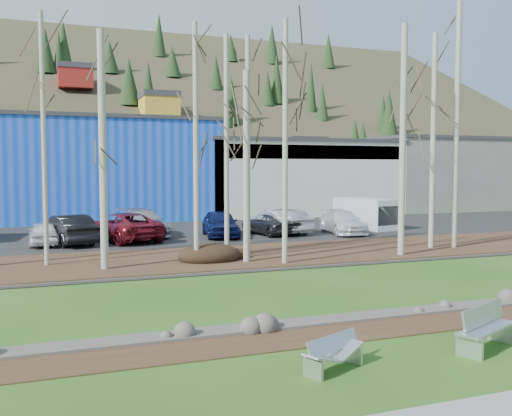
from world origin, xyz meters
name	(u,v)px	position (x,y,z in m)	size (l,w,h in m)	color
ground	(480,345)	(0.00, 0.00, 0.00)	(200.00, 200.00, 0.00)	#274E17
dirt_strip	(425,322)	(0.00, 2.10, 0.01)	(80.00, 1.80, 0.03)	#382616
near_bank_rocks	(404,314)	(0.00, 3.10, 0.00)	(80.00, 0.80, 0.50)	#47423D
river	(336,287)	(0.00, 7.20, 0.00)	(80.00, 8.00, 0.90)	#122030
far_bank_rocks	(290,268)	(0.00, 11.30, 0.00)	(80.00, 0.80, 0.46)	#47423D
far_bank	(263,255)	(0.00, 14.50, 0.07)	(80.00, 7.00, 0.15)	#382616
parking_lot	(205,232)	(0.00, 25.00, 0.07)	(80.00, 14.00, 0.14)	black
building_blue	(92,169)	(-6.00, 39.00, 4.16)	(20.40, 12.24, 8.30)	blue
building_white	(289,177)	(12.00, 38.98, 3.41)	(18.36, 12.24, 6.80)	beige
building_grey	(429,174)	(28.00, 39.00, 3.66)	(14.28, 12.24, 7.30)	slate
hillside	(107,85)	(0.00, 84.00, 17.50)	(160.00, 72.00, 35.00)	#322C1F
bench_intact	(485,327)	(-0.07, -0.22, 0.50)	(2.08, 1.36, 1.01)	#BBBEC0
bench_damaged	(333,353)	(-4.07, -0.24, 0.36)	(1.65, 1.10, 0.70)	#BBBEC0
dirt_mound	(209,254)	(-2.92, 13.53, 0.43)	(2.83, 2.00, 0.55)	black
birch_1	(44,140)	(-9.68, 14.82, 5.42)	(0.20, 0.20, 10.55)	beige
birch_2	(103,150)	(-7.47, 13.00, 4.94)	(0.31, 0.31, 9.58)	beige
birch_3	(196,144)	(-3.62, 13.08, 5.26)	(0.22, 0.22, 10.22)	beige
birch_4	(246,167)	(-1.46, 12.71, 4.29)	(0.28, 0.28, 8.28)	beige
birch_5	(248,146)	(-0.70, 14.67, 5.26)	(0.23, 0.23, 10.22)	beige
birch_6	(285,142)	(-0.04, 11.76, 5.33)	(0.23, 0.23, 10.36)	beige
birch_7	(403,141)	(6.04, 12.02, 5.51)	(0.30, 0.30, 10.72)	beige
birch_8	(433,142)	(8.95, 13.60, 5.59)	(0.26, 0.26, 10.88)	beige
birch_9	(457,126)	(10.10, 13.24, 6.39)	(0.27, 0.27, 12.47)	beige
birch_10	(227,146)	(-1.75, 14.67, 5.26)	(0.23, 0.23, 10.22)	beige
car_0	(44,233)	(-9.80, 21.50, 0.78)	(1.51, 3.75, 1.28)	white
car_1	(68,229)	(-8.59, 21.47, 0.94)	(1.69, 4.85, 1.60)	black
car_2	(123,227)	(-5.60, 21.88, 0.94)	(2.65, 5.75, 1.60)	maroon
car_3	(143,223)	(-4.19, 23.87, 0.93)	(2.22, 5.46, 1.58)	#9DA1A5
car_4	(220,223)	(0.10, 21.86, 0.93)	(1.87, 4.66, 1.59)	#11194D
car_5	(274,221)	(3.74, 22.25, 0.91)	(1.63, 4.66, 1.54)	silver
car_6	(270,224)	(3.36, 22.04, 0.78)	(2.13, 4.62, 1.28)	#2B2B2E
car_7	(342,222)	(7.79, 20.87, 0.85)	(1.98, 4.87, 1.41)	white
car_8	(283,221)	(4.35, 22.25, 0.91)	(1.63, 4.66, 1.54)	silver
van_white	(367,214)	(10.80, 22.87, 1.15)	(2.69, 4.90, 2.03)	white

